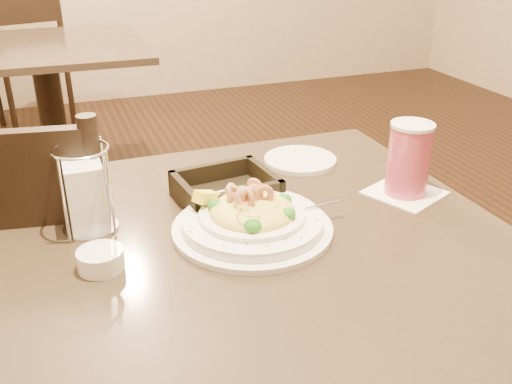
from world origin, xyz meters
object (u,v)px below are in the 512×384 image
object	(u,v)px
main_table	(260,338)
pasta_bowl	(252,218)
bread_basket	(226,191)
butter_ramekin	(101,259)
napkin_caddy	(86,195)
side_plate	(300,160)
drink_glass	(409,160)
dining_chair_far	(28,53)
dining_chair_near	(32,289)
background_table	(49,94)

from	to	relation	value
main_table	pasta_bowl	world-z (taller)	pasta_bowl
bread_basket	butter_ramekin	distance (m)	0.31
main_table	napkin_caddy	bearing A→B (deg)	153.88
bread_basket	side_plate	distance (m)	0.26
drink_glass	napkin_caddy	size ratio (longest dim) A/B	1.10
dining_chair_far	butter_ramekin	size ratio (longest dim) A/B	12.40
dining_chair_far	pasta_bowl	world-z (taller)	dining_chair_far
main_table	napkin_caddy	size ratio (longest dim) A/B	5.61
dining_chair_near	bread_basket	xyz separation A→B (m)	(0.41, -0.17, 0.25)
main_table	pasta_bowl	bearing A→B (deg)	102.81
main_table	pasta_bowl	xyz separation A→B (m)	(-0.01, 0.03, 0.26)
dining_chair_far	drink_glass	xyz separation A→B (m)	(0.73, -2.90, 0.31)
bread_basket	main_table	bearing A→B (deg)	-86.40
background_table	napkin_caddy	xyz separation A→B (m)	(0.03, -1.82, 0.30)
dining_chair_near	napkin_caddy	xyz separation A→B (m)	(0.14, -0.19, 0.30)
background_table	butter_ramekin	size ratio (longest dim) A/B	12.19
background_table	drink_glass	world-z (taller)	drink_glass
butter_ramekin	pasta_bowl	bearing A→B (deg)	5.98
bread_basket	napkin_caddy	world-z (taller)	napkin_caddy
pasta_bowl	bread_basket	world-z (taller)	pasta_bowl
drink_glass	napkin_caddy	distance (m)	0.63
drink_glass	dining_chair_near	bearing A→B (deg)	160.37
bread_basket	butter_ramekin	bearing A→B (deg)	-147.88
pasta_bowl	butter_ramekin	xyz separation A→B (m)	(-0.27, -0.03, -0.01)
main_table	dining_chair_near	world-z (taller)	dining_chair_near
dining_chair_far	dining_chair_near	bearing A→B (deg)	74.49
dining_chair_near	drink_glass	distance (m)	0.86
bread_basket	napkin_caddy	xyz separation A→B (m)	(-0.27, -0.03, 0.05)
pasta_bowl	butter_ramekin	world-z (taller)	pasta_bowl
background_table	pasta_bowl	bearing A→B (deg)	-81.01
napkin_caddy	side_plate	xyz separation A→B (m)	(0.49, 0.15, -0.06)
background_table	bread_basket	bearing A→B (deg)	-80.47
pasta_bowl	side_plate	xyz separation A→B (m)	(0.22, 0.27, -0.02)
main_table	butter_ramekin	distance (m)	0.37
butter_ramekin	bread_basket	bearing A→B (deg)	32.12
dining_chair_far	drink_glass	bearing A→B (deg)	89.25
dining_chair_far	butter_ramekin	xyz separation A→B (m)	(0.11, -2.96, 0.25)
background_table	bread_basket	size ratio (longest dim) A/B	4.47
pasta_bowl	background_table	bearing A→B (deg)	98.99
napkin_caddy	drink_glass	bearing A→B (deg)	-6.94
dining_chair_near	butter_ramekin	world-z (taller)	dining_chair_near
napkin_caddy	butter_ramekin	distance (m)	0.15
side_plate	pasta_bowl	bearing A→B (deg)	-129.25
dining_chair_near	background_table	bearing A→B (deg)	-84.17
pasta_bowl	napkin_caddy	bearing A→B (deg)	157.77
dining_chair_near	bread_basket	bearing A→B (deg)	167.04
main_table	background_table	bearing A→B (deg)	99.04
bread_basket	pasta_bowl	bearing A→B (deg)	-88.10
main_table	background_table	world-z (taller)	same
side_plate	dining_chair_near	bearing A→B (deg)	176.25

